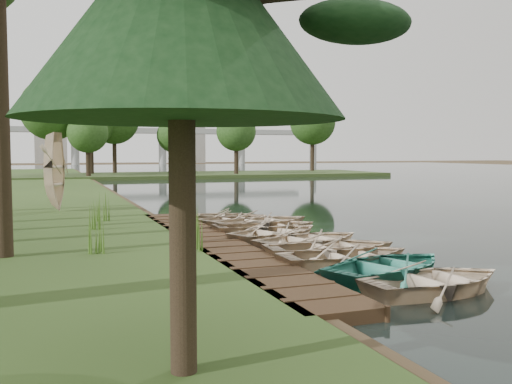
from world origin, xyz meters
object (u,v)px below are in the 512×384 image
object	(u,v)px
boardwalk	(215,246)
rowboat_2	(347,252)
rowboat_0	(437,276)
stored_rowboat	(57,203)
rowboat_1	(390,263)

from	to	relation	value
boardwalk	rowboat_2	size ratio (longest dim) A/B	4.49
boardwalk	rowboat_0	xyz separation A→B (m)	(2.82, -6.64, 0.25)
rowboat_2	stored_rowboat	size ratio (longest dim) A/B	1.01
rowboat_1	stored_rowboat	world-z (taller)	stored_rowboat
rowboat_1	stored_rowboat	bearing A→B (deg)	3.83
rowboat_0	stored_rowboat	distance (m)	18.72
boardwalk	rowboat_1	distance (m)	5.84
rowboat_0	stored_rowboat	bearing A→B (deg)	17.00
boardwalk	stored_rowboat	distance (m)	11.51
rowboat_1	rowboat_0	bearing A→B (deg)	166.47
rowboat_2	stored_rowboat	world-z (taller)	stored_rowboat
rowboat_0	rowboat_1	world-z (taller)	rowboat_1
rowboat_0	rowboat_1	bearing A→B (deg)	0.98
rowboat_1	rowboat_2	size ratio (longest dim) A/B	1.01
rowboat_1	rowboat_2	distance (m)	1.57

